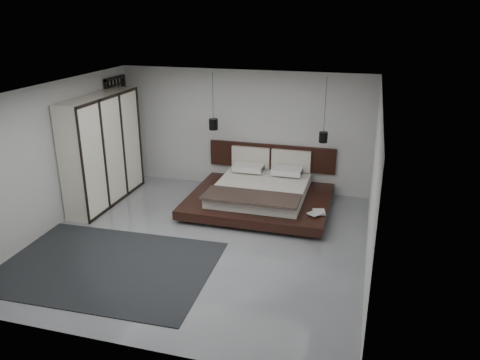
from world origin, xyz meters
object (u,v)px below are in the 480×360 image
(bed, at_px, (261,193))
(pendant_left, at_px, (213,124))
(lattice_screen, at_px, (119,131))
(wardrobe, at_px, (103,150))
(rug, at_px, (107,266))
(pendant_right, at_px, (323,137))

(bed, bearing_deg, pendant_left, 158.22)
(pendant_left, bearing_deg, bed, -21.78)
(lattice_screen, height_order, bed, lattice_screen)
(wardrobe, height_order, rug, wardrobe)
(lattice_screen, height_order, pendant_left, pendant_left)
(bed, distance_m, rug, 3.74)
(pendant_left, relative_size, rug, 0.36)
(pendant_right, height_order, wardrobe, pendant_right)
(pendant_right, relative_size, rug, 0.39)
(bed, height_order, pendant_left, pendant_left)
(pendant_right, distance_m, wardrobe, 4.78)
(pendant_left, height_order, wardrobe, pendant_left)
(pendant_left, xyz_separation_m, wardrobe, (-2.17, -1.13, -0.45))
(bed, xyz_separation_m, pendant_right, (1.23, 0.49, 1.23))
(bed, height_order, pendant_right, pendant_right)
(pendant_left, height_order, rug, pendant_left)
(rug, bearing_deg, pendant_left, 79.68)
(wardrobe, bearing_deg, rug, -59.72)
(pendant_right, xyz_separation_m, wardrobe, (-4.63, -1.13, -0.33))
(lattice_screen, height_order, wardrobe, lattice_screen)
(pendant_left, bearing_deg, lattice_screen, 178.61)
(bed, distance_m, pendant_right, 1.80)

